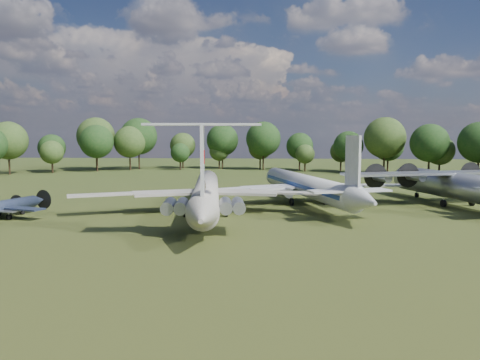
# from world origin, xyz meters

# --- Properties ---
(ground) EXTENTS (300.00, 300.00, 0.00)m
(ground) POSITION_xyz_m (0.00, 0.00, 0.00)
(ground) COLOR #224015
(ground) RESTS_ON ground
(il62_airliner) EXTENTS (44.14, 54.21, 4.90)m
(il62_airliner) POSITION_xyz_m (3.60, -2.07, 2.45)
(il62_airliner) COLOR beige
(il62_airliner) RESTS_ON ground
(tu104_jet) EXTENTS (47.86, 55.83, 4.76)m
(tu104_jet) POSITION_xyz_m (18.52, 8.92, 2.38)
(tu104_jet) COLOR silver
(tu104_jet) RESTS_ON ground
(an12_transport) EXTENTS (46.51, 49.38, 5.35)m
(an12_transport) POSITION_xyz_m (41.96, 8.89, 2.68)
(an12_transport) COLOR #9A9DA2
(an12_transport) RESTS_ON ground
(small_prop_west) EXTENTS (16.94, 19.84, 2.47)m
(small_prop_west) POSITION_xyz_m (-23.57, -6.98, 1.24)
(small_prop_west) COLOR #161C32
(small_prop_west) RESTS_ON ground
(person_on_il62) EXTENTS (0.68, 0.49, 1.75)m
(person_on_il62) POSITION_xyz_m (5.25, -15.69, 5.77)
(person_on_il62) COLOR olive
(person_on_il62) RESTS_ON il62_airliner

